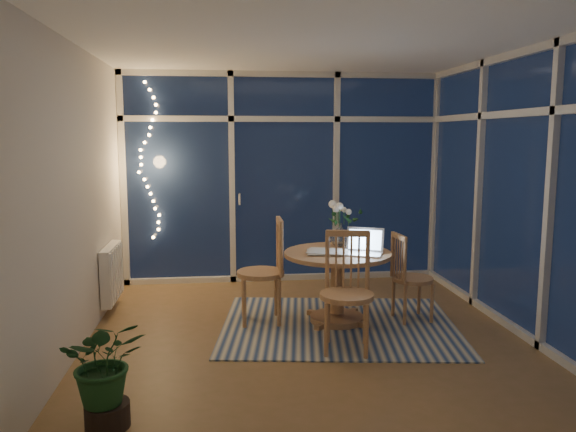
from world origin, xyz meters
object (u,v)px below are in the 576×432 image
object	(u,v)px
dining_table	(337,287)
chair_right	(413,277)
laptop	(363,241)
chair_left	(261,270)
potted_plant	(105,370)
flower_vase	(340,235)
chair_front	(347,293)

from	to	relation	value
dining_table	chair_right	bearing A→B (deg)	-2.03
laptop	chair_right	bearing A→B (deg)	37.09
chair_left	dining_table	bearing A→B (deg)	83.70
chair_left	potted_plant	xyz separation A→B (m)	(-1.10, -1.90, -0.14)
flower_vase	potted_plant	distance (m)	2.90
dining_table	flower_vase	size ratio (longest dim) A/B	4.95
flower_vase	chair_left	bearing A→B (deg)	-165.06
dining_table	chair_left	bearing A→B (deg)	173.06
dining_table	flower_vase	bearing A→B (deg)	73.95
potted_plant	laptop	bearing A→B (deg)	38.90
dining_table	potted_plant	xyz separation A→B (m)	(-1.84, -1.81, 0.03)
chair_front	flower_vase	world-z (taller)	chair_front
chair_left	chair_right	xyz separation A→B (m)	(1.50, -0.12, -0.08)
dining_table	chair_right	world-z (taller)	chair_right
chair_left	laptop	world-z (taller)	chair_left
flower_vase	chair_right	bearing A→B (deg)	-27.14
flower_vase	dining_table	bearing A→B (deg)	-106.05
dining_table	chair_front	bearing A→B (deg)	-95.67
dining_table	chair_left	xyz separation A→B (m)	(-0.74, 0.09, 0.17)
dining_table	chair_left	size ratio (longest dim) A/B	0.99
chair_right	chair_front	world-z (taller)	chair_front
chair_left	flower_vase	distance (m)	0.91
dining_table	chair_right	xyz separation A→B (m)	(0.75, -0.03, 0.09)
chair_right	flower_vase	world-z (taller)	flower_vase
laptop	potted_plant	xyz separation A→B (m)	(-2.05, -1.65, -0.46)
chair_front	laptop	bearing A→B (deg)	77.61
chair_left	chair_front	xyz separation A→B (m)	(0.67, -0.84, -0.01)
laptop	potted_plant	bearing A→B (deg)	-116.80
chair_left	potted_plant	size ratio (longest dim) A/B	1.38
dining_table	flower_vase	distance (m)	0.56
chair_left	chair_right	distance (m)	1.50
dining_table	chair_left	distance (m)	0.77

